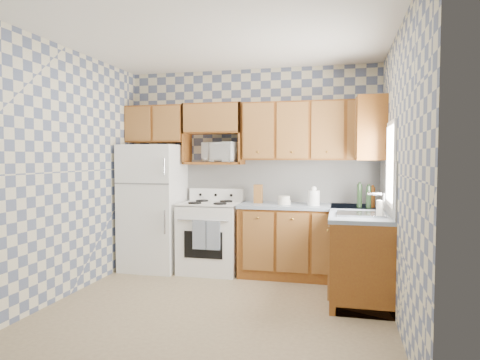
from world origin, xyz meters
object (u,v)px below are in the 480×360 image
refrigerator (153,207)px  electric_kettle (314,198)px  stove_body (211,238)px  microwave (222,152)px

refrigerator → electric_kettle: bearing=-0.2°
stove_body → electric_kettle: bearing=-1.4°
refrigerator → electric_kettle: size_ratio=9.11×
refrigerator → microwave: 1.20m
stove_body → microwave: bearing=60.1°
microwave → electric_kettle: (1.23, -0.22, -0.57)m
refrigerator → stove_body: 0.89m
stove_body → refrigerator: bearing=-178.2°
microwave → electric_kettle: bearing=7.8°
stove_body → microwave: size_ratio=1.86×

